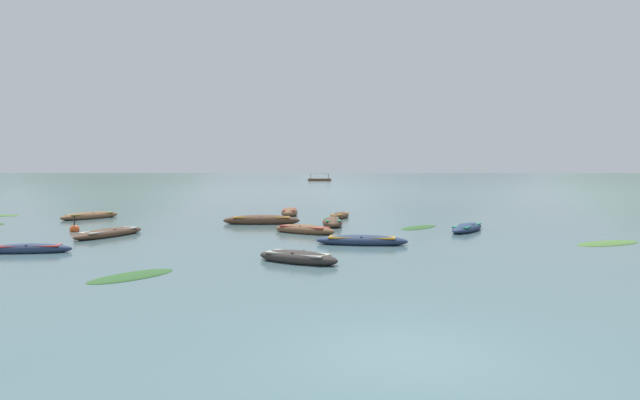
{
  "coord_description": "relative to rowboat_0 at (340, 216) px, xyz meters",
  "views": [
    {
      "loc": [
        -2.16,
        -8.87,
        2.97
      ],
      "look_at": [
        1.67,
        39.5,
        0.48
      ],
      "focal_mm": 31.25,
      "sensor_mm": 36.0,
      "label": 1
    }
  ],
  "objects": [
    {
      "name": "ground_plane",
      "position": [
        -1.89,
        1473.71,
        -0.15
      ],
      "size": [
        6000.0,
        6000.0,
        0.0
      ],
      "primitive_type": "plane",
      "color": "slate"
    },
    {
      "name": "mountain_1",
      "position": [
        -439.98,
        1493.08,
        96.81
      ],
      "size": [
        642.2,
        642.2,
        193.91
      ],
      "primitive_type": "cone",
      "color": "#56665B",
      "rests_on": "ground"
    },
    {
      "name": "mountain_2",
      "position": [
        368.37,
        1436.78,
        111.49
      ],
      "size": [
        693.26,
        693.26,
        223.27
      ],
      "primitive_type": "cone",
      "color": "slate",
      "rests_on": "ground"
    },
    {
      "name": "rowboat_0",
      "position": [
        0.0,
        0.0,
        0.0
      ],
      "size": [
        1.96,
        3.16,
        0.46
      ],
      "color": "#4C3323",
      "rests_on": "ground"
    },
    {
      "name": "rowboat_1",
      "position": [
        -15.76,
        0.83,
        0.02
      ],
      "size": [
        3.29,
        3.97,
        0.53
      ],
      "color": "brown",
      "rests_on": "ground"
    },
    {
      "name": "rowboat_2",
      "position": [
        -3.15,
        2.59,
        0.06
      ],
      "size": [
        1.36,
        3.56,
        0.65
      ],
      "color": "brown",
      "rests_on": "ground"
    },
    {
      "name": "rowboat_3",
      "position": [
        -4.88,
        -3.59,
        0.05
      ],
      "size": [
        4.41,
        1.44,
        0.65
      ],
      "color": "#4C3323",
      "rests_on": "ground"
    },
    {
      "name": "rowboat_4",
      "position": [
        -11.69,
        -9.09,
        0.0
      ],
      "size": [
        2.78,
        4.21,
        0.47
      ],
      "color": "#4C3323",
      "rests_on": "ground"
    },
    {
      "name": "rowboat_5",
      "position": [
        5.46,
        -8.16,
        0.0
      ],
      "size": [
        3.04,
        3.76,
        0.47
      ],
      "color": "navy",
      "rests_on": "ground"
    },
    {
      "name": "rowboat_6",
      "position": [
        -2.7,
        -8.5,
        0.02
      ],
      "size": [
        3.37,
        3.03,
        0.53
      ],
      "color": "brown",
      "rests_on": "ground"
    },
    {
      "name": "rowboat_7",
      "position": [
        -13.09,
        -14.16,
        -0.01
      ],
      "size": [
        3.08,
        0.87,
        0.42
      ],
      "color": "navy",
      "rests_on": "ground"
    },
    {
      "name": "rowboat_8",
      "position": [
        -0.57,
        -12.85,
        0.01
      ],
      "size": [
        3.87,
        1.82,
        0.49
      ],
      "color": "navy",
      "rests_on": "ground"
    },
    {
      "name": "rowboat_9",
      "position": [
        -3.35,
        -17.09,
        0.01
      ],
      "size": [
        3.02,
        2.6,
        0.49
      ],
      "color": "#2D2826",
      "rests_on": "ground"
    },
    {
      "name": "rowboat_10",
      "position": [
        -0.98,
        -5.01,
        0.04
      ],
      "size": [
        1.23,
        3.22,
        0.58
      ],
      "color": "#4C3323",
      "rests_on": "ground"
    },
    {
      "name": "ferry_0",
      "position": [
        9.65,
        139.91,
        0.3
      ],
      "size": [
        7.45,
        2.9,
        2.54
      ],
      "color": "brown",
      "rests_on": "ground"
    },
    {
      "name": "mooring_buoy",
      "position": [
        -13.99,
        -6.91,
        -0.05
      ],
      "size": [
        0.46,
        0.46,
        0.93
      ],
      "color": "#DB4C1E",
      "rests_on": "ground"
    },
    {
      "name": "weed_patch_0",
      "position": [
        9.62,
        -13.35,
        -0.15
      ],
      "size": [
        3.74,
        2.6,
        0.14
      ],
      "primitive_type": "ellipsoid",
      "rotation": [
        0.0,
        0.0,
        0.41
      ],
      "color": "#477033",
      "rests_on": "ground"
    },
    {
      "name": "weed_patch_1",
      "position": [
        -22.3,
        3.65,
        -0.15
      ],
      "size": [
        2.36,
        1.37,
        0.14
      ],
      "primitive_type": "ellipsoid",
      "rotation": [
        0.0,
        0.0,
        2.97
      ],
      "color": "#477033",
      "rests_on": "ground"
    },
    {
      "name": "weed_patch_3",
      "position": [
        -8.13,
        -19.16,
        -0.15
      ],
      "size": [
        2.66,
        2.89,
        0.14
      ],
      "primitive_type": "ellipsoid",
      "rotation": [
        0.0,
        0.0,
        0.89
      ],
      "color": "#2D5628",
      "rests_on": "ground"
    },
    {
      "name": "weed_patch_4",
      "position": [
        3.48,
        -6.36,
        -0.15
      ],
      "size": [
        3.04,
        3.23,
        0.14
      ],
      "primitive_type": "ellipsoid",
      "rotation": [
        0.0,
        0.0,
        0.85
      ],
      "color": "#2D5628",
      "rests_on": "ground"
    }
  ]
}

